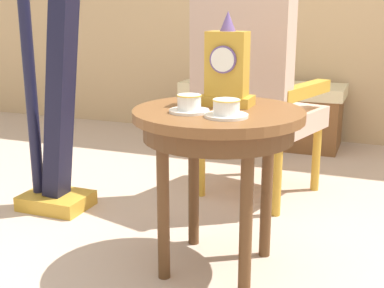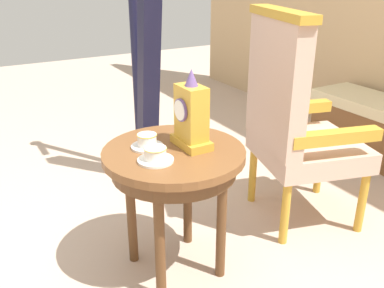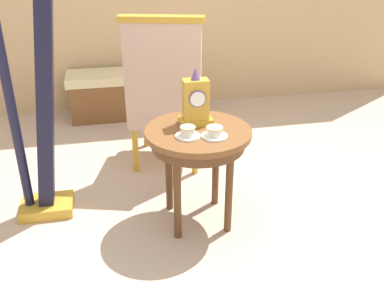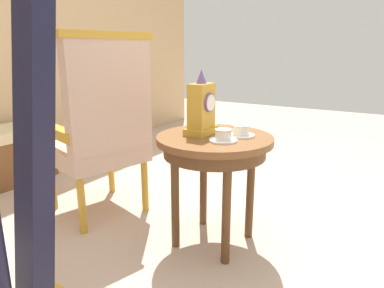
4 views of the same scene
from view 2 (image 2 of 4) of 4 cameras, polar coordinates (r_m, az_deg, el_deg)
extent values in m
plane|color=#BCA38E|center=(2.10, -4.80, -16.42)|extent=(10.00, 10.00, 0.00)
cylinder|color=brown|center=(1.81, -2.44, -1.28)|extent=(0.61, 0.61, 0.03)
cylinder|color=#56351C|center=(1.83, -2.41, -2.78)|extent=(0.54, 0.54, 0.07)
cylinder|color=#56351C|center=(1.91, 3.95, -10.32)|extent=(0.04, 0.04, 0.57)
cylinder|color=#56351C|center=(2.13, -0.60, -6.49)|extent=(0.04, 0.04, 0.57)
cylinder|color=#56351C|center=(2.01, -8.16, -8.54)|extent=(0.04, 0.04, 0.57)
cylinder|color=#56351C|center=(1.78, -4.33, -12.99)|extent=(0.04, 0.04, 0.57)
cylinder|color=white|center=(1.83, -5.99, -0.34)|extent=(0.14, 0.14, 0.01)
cylinder|color=white|center=(1.81, -6.03, 0.56)|extent=(0.08, 0.08, 0.05)
torus|color=gold|center=(1.80, -6.06, 1.23)|extent=(0.09, 0.09, 0.00)
cylinder|color=white|center=(1.70, -4.89, -2.16)|extent=(0.15, 0.15, 0.01)
cylinder|color=white|center=(1.68, -4.92, -1.25)|extent=(0.09, 0.09, 0.05)
torus|color=gold|center=(1.68, -4.95, -0.57)|extent=(0.09, 0.09, 0.00)
cube|color=gold|center=(1.83, -0.08, 0.24)|extent=(0.19, 0.11, 0.04)
cube|color=gold|center=(1.78, -0.08, 4.20)|extent=(0.14, 0.09, 0.23)
cylinder|color=#664C8C|center=(1.75, -1.53, 4.55)|extent=(0.10, 0.01, 0.10)
cylinder|color=white|center=(1.75, -1.70, 4.52)|extent=(0.08, 0.00, 0.08)
cone|color=#664C8C|center=(1.74, -0.08, 8.89)|extent=(0.06, 0.06, 0.07)
cube|color=#CCA893|center=(2.39, 15.29, -0.77)|extent=(0.64, 0.64, 0.11)
cube|color=#CCA893|center=(2.17, 11.17, 7.76)|extent=(0.52, 0.23, 0.64)
cube|color=gold|center=(2.11, 11.90, 16.72)|extent=(0.57, 0.25, 0.04)
cube|color=gold|center=(2.14, 18.64, 0.89)|extent=(0.20, 0.47, 0.06)
cube|color=gold|center=(2.52, 13.20, 4.71)|extent=(0.20, 0.47, 0.06)
cylinder|color=gold|center=(2.43, 21.78, -7.22)|extent=(0.04, 0.04, 0.35)
cylinder|color=gold|center=(2.76, 16.66, -2.91)|extent=(0.04, 0.04, 0.35)
cylinder|color=gold|center=(2.22, 12.35, -9.00)|extent=(0.04, 0.04, 0.35)
cylinder|color=gold|center=(2.57, 8.12, -4.06)|extent=(0.04, 0.04, 0.35)
cube|color=gold|center=(2.91, -5.97, -3.70)|extent=(0.32, 0.24, 0.07)
cylinder|color=#191933|center=(2.72, -7.65, 14.05)|extent=(0.06, 0.06, 1.70)
cube|color=black|center=(2.56, -5.77, 11.87)|extent=(0.28, 0.11, 1.56)
camera|label=1|loc=(1.35, -70.47, -9.37)|focal=47.79mm
camera|label=3|loc=(2.41, -69.71, 14.64)|focal=40.00mm
camera|label=4|loc=(3.04, -32.26, 14.05)|focal=32.68mm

